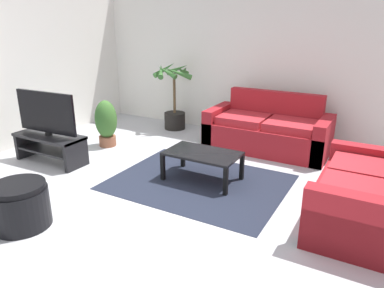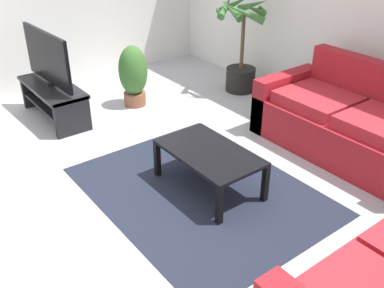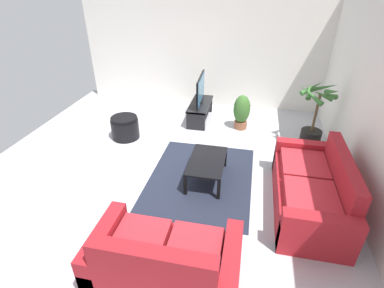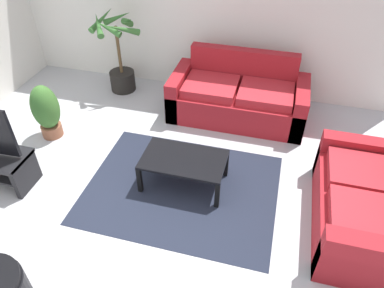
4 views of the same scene
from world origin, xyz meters
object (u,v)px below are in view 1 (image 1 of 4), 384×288
at_px(potted_plant_small, 106,122).
at_px(couch_loveseat, 366,197).
at_px(coffee_table, 202,156).
at_px(tv_stand, 50,144).
at_px(potted_palm, 174,102).
at_px(tv, 46,113).
at_px(couch_main, 268,131).
at_px(ottoman, 20,205).

bearing_deg(potted_plant_small, couch_loveseat, -8.00).
bearing_deg(coffee_table, potted_plant_small, 168.08).
xyz_separation_m(tv_stand, potted_palm, (0.68, 2.36, 0.25)).
relative_size(coffee_table, potted_palm, 0.75).
height_order(tv, potted_plant_small, tv).
xyz_separation_m(couch_loveseat, coffee_table, (-1.96, 0.13, 0.04)).
bearing_deg(potted_plant_small, tv_stand, -103.46).
bearing_deg(couch_loveseat, tv_stand, -174.57).
relative_size(couch_loveseat, tv_stand, 1.43).
xyz_separation_m(tv_stand, coffee_table, (2.26, 0.53, 0.06)).
relative_size(couch_main, ottoman, 3.39).
height_order(couch_main, potted_palm, potted_palm).
height_order(couch_main, ottoman, couch_main).
height_order(couch_main, potted_plant_small, couch_main).
xyz_separation_m(tv_stand, ottoman, (1.17, -1.37, -0.05)).
bearing_deg(tv, potted_palm, 73.99).
bearing_deg(tv, potted_plant_small, 76.49).
xyz_separation_m(tv, potted_palm, (0.68, 2.36, -0.22)).
relative_size(tv_stand, tv, 1.04).
bearing_deg(potted_plant_small, ottoman, -68.05).
distance_m(couch_main, coffee_table, 1.61).
height_order(tv_stand, tv, tv).
bearing_deg(potted_palm, couch_main, -7.57).
height_order(couch_loveseat, coffee_table, couch_loveseat).
bearing_deg(potted_palm, ottoman, -82.49).
bearing_deg(tv, ottoman, -49.56).
height_order(tv, ottoman, tv).
relative_size(couch_main, coffee_table, 2.02).
height_order(tv_stand, coffee_table, tv_stand).
height_order(coffee_table, ottoman, ottoman).
xyz_separation_m(couch_main, potted_plant_small, (-2.39, -1.14, 0.11)).
bearing_deg(potted_plant_small, couch_main, 25.59).
xyz_separation_m(coffee_table, ottoman, (-1.09, -1.90, -0.10)).
xyz_separation_m(couch_main, tv_stand, (-2.62, -2.11, -0.02)).
bearing_deg(ottoman, potted_plant_small, 111.95).
relative_size(couch_loveseat, tv, 1.49).
height_order(coffee_table, potted_palm, potted_palm).
height_order(tv_stand, potted_palm, potted_palm).
xyz_separation_m(coffee_table, potted_palm, (-1.58, 1.83, 0.20)).
bearing_deg(tv_stand, couch_loveseat, 5.43).
xyz_separation_m(potted_palm, potted_plant_small, (-0.45, -1.40, -0.12)).
relative_size(tv_stand, ottoman, 1.94).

